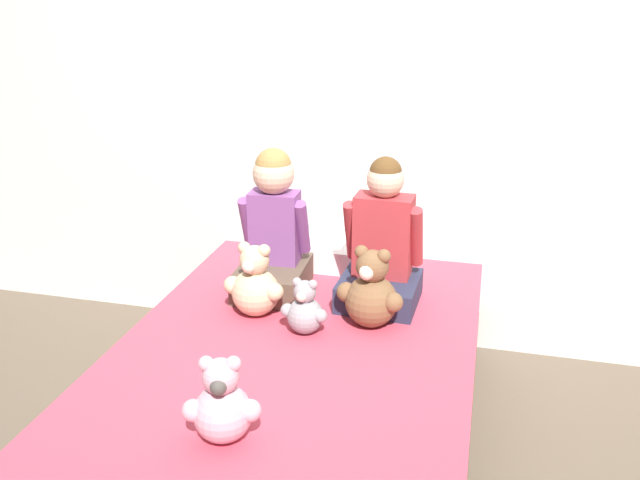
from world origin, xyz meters
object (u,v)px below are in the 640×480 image
at_px(bed, 295,404).
at_px(child_on_left, 274,232).
at_px(teddy_bear_between_children, 305,310).
at_px(teddy_bear_at_foot_of_bed, 222,405).
at_px(teddy_bear_held_by_right_child, 371,293).
at_px(child_on_right, 382,246).
at_px(pillow_at_headboard, 341,254).
at_px(teddy_bear_held_by_left_child, 255,285).

bearing_deg(bed, child_on_left, 115.71).
bearing_deg(child_on_left, teddy_bear_between_children, -58.76).
bearing_deg(teddy_bear_at_foot_of_bed, teddy_bear_between_children, 71.09).
height_order(bed, teddy_bear_held_by_right_child, teddy_bear_held_by_right_child).
relative_size(child_on_right, teddy_bear_between_children, 2.76).
relative_size(teddy_bear_held_by_right_child, pillow_at_headboard, 0.70).
height_order(child_on_left, pillow_at_headboard, child_on_left).
height_order(teddy_bear_held_by_right_child, teddy_bear_at_foot_of_bed, teddy_bear_held_by_right_child).
distance_m(bed, pillow_at_headboard, 0.86).
distance_m(child_on_right, pillow_at_headboard, 0.46).
bearing_deg(teddy_bear_at_foot_of_bed, child_on_left, 85.64).
bearing_deg(teddy_bear_at_foot_of_bed, bed, 71.02).
bearing_deg(pillow_at_headboard, child_on_right, -54.20).
height_order(bed, child_on_left, child_on_left).
height_order(child_on_right, teddy_bear_held_by_right_child, child_on_right).
xyz_separation_m(bed, teddy_bear_held_by_left_child, (-0.23, 0.21, 0.38)).
xyz_separation_m(bed, teddy_bear_held_by_right_child, (0.24, 0.24, 0.39)).
distance_m(child_on_left, pillow_at_headboard, 0.46).
relative_size(child_on_left, pillow_at_headboard, 1.33).
bearing_deg(child_on_left, pillow_at_headboard, 53.75).
height_order(teddy_bear_held_by_left_child, teddy_bear_between_children, teddy_bear_held_by_left_child).
xyz_separation_m(bed, pillow_at_headboard, (0.00, 0.81, 0.31)).
height_order(child_on_right, teddy_bear_between_children, child_on_right).
bearing_deg(child_on_right, pillow_at_headboard, 128.09).
distance_m(teddy_bear_held_by_left_child, teddy_bear_between_children, 0.26).
height_order(bed, teddy_bear_between_children, teddy_bear_between_children).
bearing_deg(child_on_left, child_on_right, -2.74).
height_order(bed, teddy_bear_at_foot_of_bed, teddy_bear_at_foot_of_bed).
relative_size(teddy_bear_at_foot_of_bed, pillow_at_headboard, 0.59).
height_order(bed, child_on_right, child_on_right).
height_order(teddy_bear_held_by_left_child, teddy_bear_at_foot_of_bed, teddy_bear_held_by_left_child).
xyz_separation_m(bed, child_on_right, (0.24, 0.47, 0.50)).
bearing_deg(bed, pillow_at_headboard, 90.00).
distance_m(teddy_bear_held_by_left_child, pillow_at_headboard, 0.64).
height_order(child_on_right, teddy_bear_held_by_left_child, child_on_right).
bearing_deg(child_on_right, child_on_left, -178.12).
relative_size(child_on_left, teddy_bear_held_by_right_child, 1.91).
height_order(child_on_left, teddy_bear_held_by_right_child, child_on_left).
bearing_deg(child_on_right, teddy_bear_at_foot_of_bed, -103.60).
xyz_separation_m(teddy_bear_held_by_left_child, teddy_bear_between_children, (0.23, -0.10, -0.04)).
distance_m(teddy_bear_held_by_right_child, teddy_bear_at_foot_of_bed, 0.86).
relative_size(bed, teddy_bear_at_foot_of_bed, 7.06).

